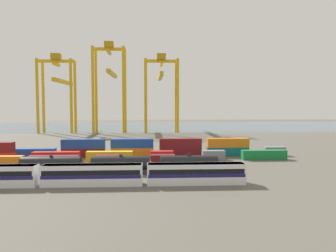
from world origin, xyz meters
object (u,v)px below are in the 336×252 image
at_px(shipping_container_5, 163,160).
at_px(shipping_container_13, 264,155).
at_px(shipping_container_11, 162,156).
at_px(gantry_crane_west, 58,86).
at_px(shipping_container_10, 110,156).
at_px(gantry_crane_east, 161,84).
at_px(shipping_container_16, 34,153).
at_px(gantry_crane_central, 110,79).
at_px(shipping_container_9, 56,157).
at_px(freight_tank_row, 121,165).
at_px(passenger_train, 93,174).

bearing_deg(shipping_container_5, shipping_container_13, 13.48).
relative_size(shipping_container_11, gantry_crane_west, 0.14).
bearing_deg(shipping_container_10, gantry_crane_east, 79.99).
xyz_separation_m(shipping_container_5, shipping_container_16, (-35.97, 13.38, 0.00)).
relative_size(shipping_container_10, gantry_crane_central, 0.25).
bearing_deg(shipping_container_9, freight_tank_row, -42.12).
distance_m(shipping_container_5, gantry_crane_west, 118.29).
distance_m(gantry_crane_west, gantry_crane_central, 28.44).
height_order(shipping_container_9, gantry_crane_west, gantry_crane_west).
height_order(shipping_container_9, gantry_crane_central, gantry_crane_central).
bearing_deg(shipping_container_10, shipping_container_5, -25.72).
relative_size(passenger_train, gantry_crane_west, 1.34).
bearing_deg(shipping_container_13, shipping_container_11, 180.00).
xyz_separation_m(freight_tank_row, shipping_container_9, (-18.37, 16.61, -0.69)).
bearing_deg(gantry_crane_east, shipping_container_11, -91.84).
bearing_deg(shipping_container_5, gantry_crane_east, 88.25).
height_order(passenger_train, gantry_crane_east, gantry_crane_east).
height_order(freight_tank_row, gantry_crane_west, gantry_crane_west).
bearing_deg(gantry_crane_central, gantry_crane_east, 1.53).
bearing_deg(gantry_crane_west, gantry_crane_central, -0.80).
relative_size(shipping_container_10, gantry_crane_west, 0.29).
height_order(passenger_train, shipping_container_10, passenger_train).
bearing_deg(gantry_crane_central, shipping_container_16, -96.98).
xyz_separation_m(passenger_train, gantry_crane_west, (-39.49, 122.44, 23.36)).
height_order(passenger_train, shipping_container_9, passenger_train).
height_order(shipping_container_11, shipping_container_16, same).
bearing_deg(gantry_crane_west, shipping_container_11, -60.99).
xyz_separation_m(shipping_container_10, shipping_container_16, (-22.08, 6.69, 0.00)).
distance_m(freight_tank_row, gantry_crane_east, 116.42).
xyz_separation_m(freight_tank_row, shipping_container_16, (-26.52, 23.31, -0.69)).
relative_size(shipping_container_16, gantry_crane_east, 0.28).
bearing_deg(shipping_container_13, gantry_crane_central, 118.95).
bearing_deg(shipping_container_13, passenger_train, -147.73).
relative_size(freight_tank_row, shipping_container_10, 3.47).
distance_m(shipping_container_9, gantry_crane_east, 104.44).
bearing_deg(shipping_container_13, shipping_container_10, 180.00).
relative_size(gantry_crane_west, gantry_crane_east, 0.99).
height_order(passenger_train, freight_tank_row, freight_tank_row).
distance_m(shipping_container_10, shipping_container_13, 41.79).
height_order(freight_tank_row, shipping_container_11, freight_tank_row).
distance_m(passenger_train, shipping_container_11, 29.74).
relative_size(freight_tank_row, shipping_container_9, 3.47).
bearing_deg(passenger_train, shipping_container_16, 123.90).
relative_size(passenger_train, shipping_container_11, 9.42).
relative_size(freight_tank_row, shipping_container_13, 3.47).
bearing_deg(shipping_container_9, gantry_crane_east, 72.21).
relative_size(freight_tank_row, shipping_container_5, 6.95).
distance_m(passenger_train, shipping_container_10, 26.34).
bearing_deg(shipping_container_10, passenger_train, -89.76).
distance_m(passenger_train, gantry_crane_central, 125.51).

